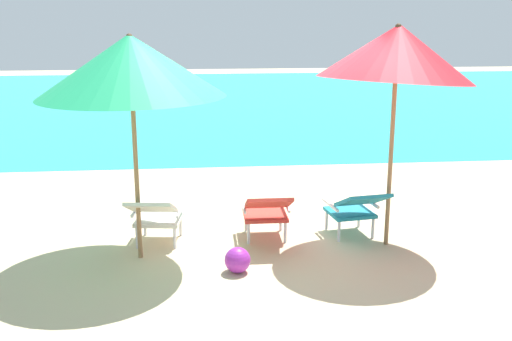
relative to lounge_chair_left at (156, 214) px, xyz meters
name	(u,v)px	position (x,y,z in m)	size (l,w,h in m)	color
ground_plane	(236,159)	(1.22, 4.34, -0.40)	(40.00, 40.00, 0.00)	#CCB78E
ocean_band	(219,99)	(1.22, 12.74, -0.40)	(40.00, 18.00, 0.01)	#28B2B7
lounge_chair_left	(156,214)	(0.00, 0.00, 0.00)	(0.65, 0.94, 0.68)	silver
lounge_chair_center	(267,210)	(1.30, 0.03, 0.00)	(0.56, 0.88, 0.68)	red
lounge_chair_right	(356,207)	(2.37, 0.04, 0.00)	(0.66, 0.94, 0.68)	teal
beach_umbrella_left	(131,66)	(-0.16, -0.29, 1.72)	(2.20, 2.19, 2.46)	olive
beach_umbrella_right	(397,53)	(2.70, -0.17, 1.83)	(2.46, 2.46, 2.61)	olive
beach_ball	(238,260)	(0.89, -0.80, -0.27)	(0.28, 0.28, 0.28)	purple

